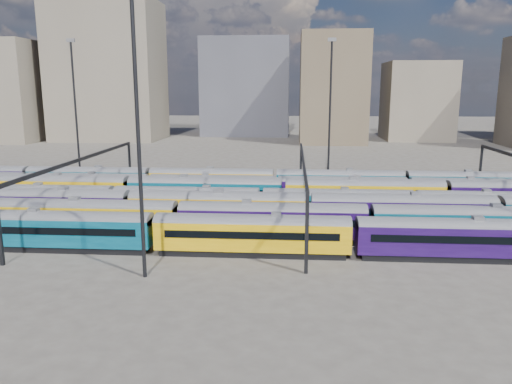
# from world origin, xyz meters

# --- Properties ---
(ground) EXTENTS (500.00, 500.00, 0.00)m
(ground) POSITION_xyz_m (0.00, 0.00, 0.00)
(ground) COLOR #46413B
(ground) RESTS_ON ground
(rake_0) EXTENTS (125.25, 3.05, 5.14)m
(rake_0) POSITION_xyz_m (14.97, -15.00, 2.70)
(rake_0) COLOR black
(rake_0) RESTS_ON ground
(rake_1) EXTENTS (130.22, 3.17, 5.35)m
(rake_1) POSITION_xyz_m (-4.54, -10.00, 2.81)
(rake_1) COLOR black
(rake_1) RESTS_ON ground
(rake_2) EXTENTS (134.46, 3.28, 5.53)m
(rake_2) POSITION_xyz_m (-11.86, -5.00, 2.90)
(rake_2) COLOR black
(rake_2) RESTS_ON ground
(rake_3) EXTENTS (120.51, 2.94, 4.95)m
(rake_3) POSITION_xyz_m (-15.72, 0.00, 2.60)
(rake_3) COLOR black
(rake_3) RESTS_ON ground
(rake_4) EXTENTS (135.27, 3.30, 5.57)m
(rake_4) POSITION_xyz_m (-15.27, 5.00, 2.92)
(rake_4) COLOR black
(rake_4) RESTS_ON ground
(rake_5) EXTENTS (118.58, 2.89, 4.86)m
(rake_5) POSITION_xyz_m (-13.69, 10.00, 2.55)
(rake_5) COLOR black
(rake_5) RESTS_ON ground
(rake_6) EXTENTS (145.30, 3.04, 5.11)m
(rake_6) POSITION_xyz_m (-4.65, 15.00, 2.68)
(rake_6) COLOR black
(rake_6) RESTS_ON ground
(gantry_1) EXTENTS (0.35, 40.35, 8.03)m
(gantry_1) POSITION_xyz_m (-20.00, 0.00, 6.79)
(gantry_1) COLOR black
(gantry_1) RESTS_ON ground
(gantry_2) EXTENTS (0.35, 40.35, 8.03)m
(gantry_2) POSITION_xyz_m (10.00, 0.00, 6.79)
(gantry_2) COLOR black
(gantry_2) RESTS_ON ground
(mast_1) EXTENTS (1.40, 0.50, 25.60)m
(mast_1) POSITION_xyz_m (-30.00, 22.00, 13.97)
(mast_1) COLOR black
(mast_1) RESTS_ON ground
(mast_2) EXTENTS (1.40, 0.50, 25.60)m
(mast_2) POSITION_xyz_m (-5.00, -22.00, 13.97)
(mast_2) COLOR black
(mast_2) RESTS_ON ground
(mast_3) EXTENTS (1.40, 0.50, 25.60)m
(mast_3) POSITION_xyz_m (15.00, 24.00, 13.97)
(mast_3) COLOR black
(mast_3) RESTS_ON ground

